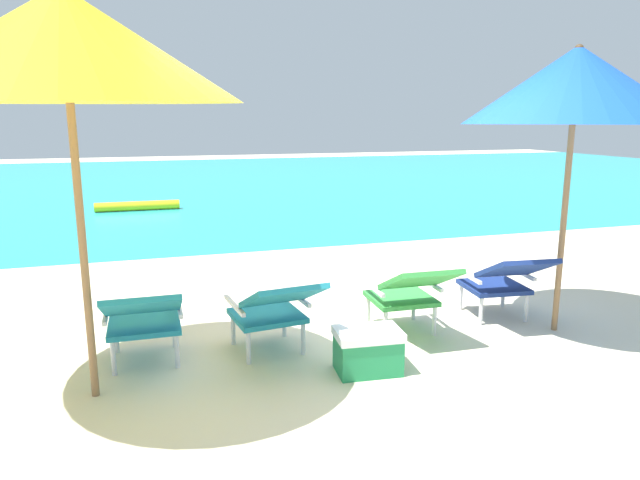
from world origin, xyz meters
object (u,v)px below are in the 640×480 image
beach_umbrella_right (576,85)px  lounge_chair_near_left (274,307)px  cooler_box (368,350)px  lounge_chair_far_right (504,279)px  lounge_chair_near_right (410,290)px  lounge_chair_far_left (143,317)px  swim_buoy (138,206)px  beach_umbrella_left (65,45)px

beach_umbrella_right → lounge_chair_near_left: bearing=176.5°
cooler_box → lounge_chair_far_right: bearing=21.3°
lounge_chair_near_right → cooler_box: 0.83m
lounge_chair_far_left → cooler_box: size_ratio=1.77×
swim_buoy → beach_umbrella_right: 8.81m
beach_umbrella_left → beach_umbrella_right: 3.73m
lounge_chair_far_left → beach_umbrella_left: bearing=-136.0°
lounge_chair_far_right → beach_umbrella_right: size_ratio=0.38×
lounge_chair_far_left → lounge_chair_near_right: bearing=0.4°
swim_buoy → lounge_chair_near_left: 7.80m
beach_umbrella_right → beach_umbrella_left: bearing=-178.5°
lounge_chair_far_right → beach_umbrella_left: size_ratio=0.35×
lounge_chair_near_right → lounge_chair_far_right: bearing=4.0°
swim_buoy → lounge_chair_far_right: (3.11, -7.58, 0.31)m
swim_buoy → beach_umbrella_left: size_ratio=0.61×
lounge_chair_near_left → cooler_box: 0.77m
swim_buoy → cooler_box: (1.57, -8.18, 0.06)m
cooler_box → swim_buoy: bearing=100.9°
lounge_chair_far_left → lounge_chair_far_right: bearing=1.5°
lounge_chair_far_left → lounge_chair_near_right: 2.11m
lounge_chair_far_left → cooler_box: (1.53, -0.52, -0.24)m
lounge_chair_far_left → lounge_chair_near_left: size_ratio=0.95×
swim_buoy → cooler_box: bearing=-79.1°
swim_buoy → lounge_chair_far_left: size_ratio=1.82×
lounge_chair_far_right → beach_umbrella_left: 3.87m
beach_umbrella_right → cooler_box: size_ratio=4.97×
lounge_chair_near_left → cooler_box: bearing=-37.5°
beach_umbrella_left → lounge_chair_near_left: bearing=10.9°
lounge_chair_near_left → swim_buoy: bearing=97.3°
lounge_chair_far_left → lounge_chair_far_right: (3.06, 0.08, 0.00)m
cooler_box → beach_umbrella_right: bearing=9.1°
beach_umbrella_right → cooler_box: beach_umbrella_right is taller
lounge_chair_near_left → lounge_chair_near_right: same height
lounge_chair_near_right → beach_umbrella_left: size_ratio=0.34×
lounge_chair_near_left → beach_umbrella_right: beach_umbrella_right is taller
lounge_chair_near_right → cooler_box: lounge_chair_near_right is taller
swim_buoy → lounge_chair_near_right: lounge_chair_near_right is taller
swim_buoy → cooler_box: 8.33m
lounge_chair_far_right → beach_umbrella_right: bearing=-42.7°
lounge_chair_far_right → beach_umbrella_left: (-3.39, -0.40, 1.81)m
swim_buoy → beach_umbrella_right: bearing=-66.5°
beach_umbrella_left → beach_umbrella_right: (3.72, 0.10, -0.16)m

